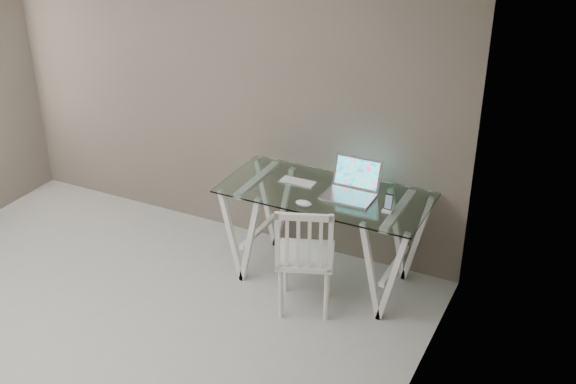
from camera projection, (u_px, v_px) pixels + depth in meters
name	position (u px, v px, depth m)	size (l,w,h in m)	color
desk	(324.00, 235.00, 5.33)	(1.50, 0.70, 0.75)	silver
chair	(305.00, 255.00, 4.93)	(0.50, 0.50, 0.85)	white
laptop	(352.00, 187.00, 5.11)	(0.35, 0.32, 0.24)	#B8B8BD
keyboard	(298.00, 182.00, 5.30)	(0.27, 0.12, 0.01)	silver
mouse	(304.00, 203.00, 4.97)	(0.12, 0.07, 0.04)	silver
phone_dock	(388.00, 207.00, 4.89)	(0.07, 0.07, 0.13)	white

